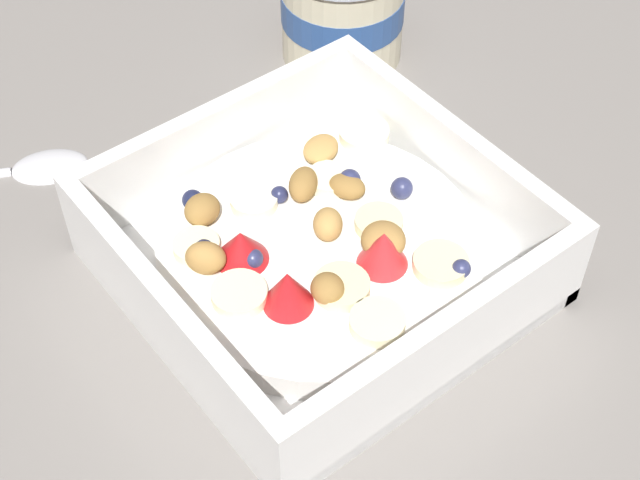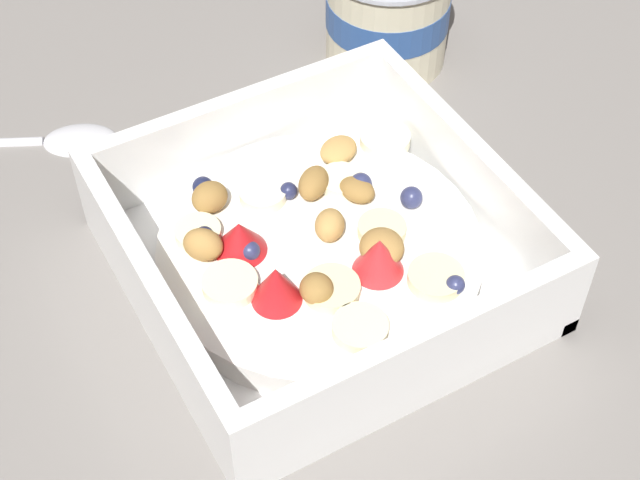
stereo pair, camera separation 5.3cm
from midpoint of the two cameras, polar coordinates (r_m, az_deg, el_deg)
name	(u,v)px [view 1 (the left image)]	position (r m, az deg, el deg)	size (l,w,h in m)	color
ground_plane	(315,296)	(0.55, -3.09, -3.46)	(2.40, 2.40, 0.00)	gray
fruit_bowl	(319,252)	(0.54, -2.87, -0.87)	(0.21, 0.21, 0.06)	white
spoon	(6,168)	(0.65, -20.29, 3.85)	(0.09, 0.16, 0.01)	silver
yogurt_cup	(343,7)	(0.68, -0.96, 13.45)	(0.09, 0.09, 0.08)	beige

